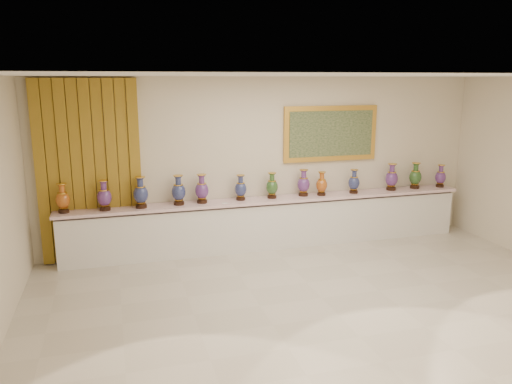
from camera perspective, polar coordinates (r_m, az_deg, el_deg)
The scene contains 17 objects.
ground at distance 7.10m, azimuth 7.52°, elevation -11.93°, with size 8.00×8.00×0.00m, color beige.
room at distance 8.45m, azimuth -13.95°, elevation 3.02°, with size 8.00×8.00×8.00m.
counter at distance 8.94m, azimuth 1.78°, elevation -3.60°, with size 7.28×0.48×0.90m.
vase_0 at distance 8.38m, azimuth -21.21°, elevation -0.82°, with size 0.26×0.26×0.47m.
vase_1 at distance 8.31m, azimuth -16.95°, elevation -0.54°, with size 0.26×0.26×0.49m.
vase_2 at distance 8.32m, azimuth -13.03°, elevation -0.21°, with size 0.32×0.32×0.52m.
vase_3 at distance 8.41m, azimuth -8.84°, elevation 0.05°, with size 0.29×0.29×0.50m.
vase_4 at distance 8.48m, azimuth -6.21°, elevation 0.21°, with size 0.28×0.28×0.49m.
vase_5 at distance 8.64m, azimuth -1.77°, elevation 0.37°, with size 0.27×0.27×0.44m.
vase_6 at distance 8.78m, azimuth 1.84°, elevation 0.61°, with size 0.23×0.23×0.46m.
vase_7 at distance 8.99m, azimuth 5.45°, elevation 0.91°, with size 0.23×0.23×0.48m.
vase_8 at distance 9.06m, azimuth 7.51°, elevation 0.83°, with size 0.22×0.22×0.44m.
vase_9 at distance 9.34m, azimuth 11.13°, elevation 1.07°, with size 0.26×0.26×0.44m.
vase_10 at distance 9.75m, azimuth 15.24°, elevation 1.53°, with size 0.30×0.30×0.51m.
vase_11 at distance 10.04m, azimuth 17.75°, elevation 1.66°, with size 0.26×0.26×0.50m.
vase_12 at distance 10.34m, azimuth 20.34°, elevation 1.62°, with size 0.24×0.24×0.44m.
label_card at distance 8.46m, azimuth -3.55°, elevation -1.28°, with size 0.10×0.06×0.00m, color white.
Camera 1 is at (-2.65, -5.89, 2.95)m, focal length 35.00 mm.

